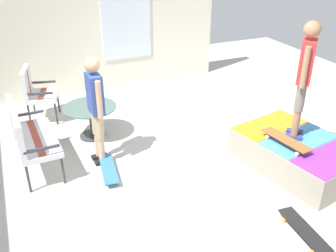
{
  "coord_description": "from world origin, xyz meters",
  "views": [
    {
      "loc": [
        -4.31,
        2.1,
        3.25
      ],
      "look_at": [
        0.17,
        0.14,
        0.7
      ],
      "focal_mm": 40.77,
      "sensor_mm": 36.0,
      "label": 1
    }
  ],
  "objects_px": {
    "patio_bench": "(27,133)",
    "person_watching": "(96,104)",
    "patio_chair_near_house": "(35,89)",
    "person_skater": "(305,72)",
    "skate_ramp": "(298,153)",
    "patio_table": "(90,115)",
    "skateboard_spare": "(304,230)",
    "skateboard_on_ramp": "(286,140)",
    "skateboard_by_bench": "(108,169)"
  },
  "relations": [
    {
      "from": "person_skater",
      "to": "skateboard_on_ramp",
      "type": "relative_size",
      "value": 2.08
    },
    {
      "from": "person_watching",
      "to": "person_skater",
      "type": "height_order",
      "value": "person_skater"
    },
    {
      "from": "person_watching",
      "to": "person_skater",
      "type": "xyz_separation_m",
      "value": [
        -1.22,
        -2.68,
        0.49
      ]
    },
    {
      "from": "person_watching",
      "to": "skate_ramp",
      "type": "bearing_deg",
      "value": -116.42
    },
    {
      "from": "skateboard_spare",
      "to": "skateboard_on_ramp",
      "type": "distance_m",
      "value": 1.4
    },
    {
      "from": "patio_bench",
      "to": "person_watching",
      "type": "distance_m",
      "value": 1.08
    },
    {
      "from": "skateboard_spare",
      "to": "skateboard_on_ramp",
      "type": "xyz_separation_m",
      "value": [
        1.17,
        -0.6,
        0.47
      ]
    },
    {
      "from": "person_skater",
      "to": "skateboard_by_bench",
      "type": "relative_size",
      "value": 2.09
    },
    {
      "from": "patio_chair_near_house",
      "to": "person_watching",
      "type": "xyz_separation_m",
      "value": [
        -1.88,
        -0.7,
        0.36
      ]
    },
    {
      "from": "skate_ramp",
      "to": "skateboard_spare",
      "type": "bearing_deg",
      "value": 142.86
    },
    {
      "from": "skate_ramp",
      "to": "skateboard_on_ramp",
      "type": "height_order",
      "value": "skateboard_on_ramp"
    },
    {
      "from": "patio_table",
      "to": "skateboard_spare",
      "type": "distance_m",
      "value": 3.82
    },
    {
      "from": "skateboard_by_bench",
      "to": "skateboard_spare",
      "type": "relative_size",
      "value": 1.01
    },
    {
      "from": "skate_ramp",
      "to": "patio_bench",
      "type": "height_order",
      "value": "patio_bench"
    },
    {
      "from": "skate_ramp",
      "to": "skateboard_by_bench",
      "type": "bearing_deg",
      "value": 70.88
    },
    {
      "from": "patio_chair_near_house",
      "to": "person_watching",
      "type": "bearing_deg",
      "value": -159.57
    },
    {
      "from": "skateboard_by_bench",
      "to": "patio_table",
      "type": "bearing_deg",
      "value": -2.47
    },
    {
      "from": "patio_chair_near_house",
      "to": "skateboard_spare",
      "type": "xyz_separation_m",
      "value": [
        -4.46,
        -2.48,
        -0.53
      ]
    },
    {
      "from": "patio_bench",
      "to": "skateboard_spare",
      "type": "height_order",
      "value": "patio_bench"
    },
    {
      "from": "patio_table",
      "to": "skateboard_on_ramp",
      "type": "relative_size",
      "value": 1.1
    },
    {
      "from": "patio_table",
      "to": "skateboard_spare",
      "type": "height_order",
      "value": "patio_table"
    },
    {
      "from": "person_watching",
      "to": "skateboard_by_bench",
      "type": "bearing_deg",
      "value": -178.7
    },
    {
      "from": "patio_table",
      "to": "person_skater",
      "type": "relative_size",
      "value": 0.53
    },
    {
      "from": "person_watching",
      "to": "patio_table",
      "type": "bearing_deg",
      "value": -4.33
    },
    {
      "from": "skateboard_on_ramp",
      "to": "patio_table",
      "type": "bearing_deg",
      "value": 46.15
    },
    {
      "from": "patio_chair_near_house",
      "to": "skateboard_spare",
      "type": "bearing_deg",
      "value": -150.87
    },
    {
      "from": "patio_table",
      "to": "person_watching",
      "type": "relative_size",
      "value": 0.54
    },
    {
      "from": "patio_chair_near_house",
      "to": "person_skater",
      "type": "bearing_deg",
      "value": -132.54
    },
    {
      "from": "skateboard_by_bench",
      "to": "skateboard_on_ramp",
      "type": "xyz_separation_m",
      "value": [
        -0.99,
        -2.37,
        0.47
      ]
    },
    {
      "from": "person_skater",
      "to": "skateboard_by_bench",
      "type": "height_order",
      "value": "person_skater"
    },
    {
      "from": "skateboard_by_bench",
      "to": "skateboard_on_ramp",
      "type": "bearing_deg",
      "value": -112.7
    },
    {
      "from": "patio_bench",
      "to": "skateboard_spare",
      "type": "distance_m",
      "value": 3.96
    },
    {
      "from": "person_skater",
      "to": "skateboard_spare",
      "type": "relative_size",
      "value": 2.1
    },
    {
      "from": "patio_table",
      "to": "patio_bench",
      "type": "bearing_deg",
      "value": 120.98
    },
    {
      "from": "patio_chair_near_house",
      "to": "person_watching",
      "type": "height_order",
      "value": "person_watching"
    },
    {
      "from": "skate_ramp",
      "to": "person_watching",
      "type": "xyz_separation_m",
      "value": [
        1.35,
        2.71,
        0.74
      ]
    },
    {
      "from": "skate_ramp",
      "to": "patio_table",
      "type": "height_order",
      "value": "patio_table"
    },
    {
      "from": "person_skater",
      "to": "skateboard_by_bench",
      "type": "xyz_separation_m",
      "value": [
        0.81,
        2.67,
        -1.39
      ]
    },
    {
      "from": "person_skater",
      "to": "patio_chair_near_house",
      "type": "bearing_deg",
      "value": 47.46
    },
    {
      "from": "skateboard_spare",
      "to": "patio_bench",
      "type": "bearing_deg",
      "value": 45.27
    },
    {
      "from": "patio_chair_near_house",
      "to": "person_skater",
      "type": "distance_m",
      "value": 4.67
    },
    {
      "from": "person_skater",
      "to": "skateboard_spare",
      "type": "bearing_deg",
      "value": 146.31
    },
    {
      "from": "skate_ramp",
      "to": "patio_bench",
      "type": "xyz_separation_m",
      "value": [
        1.53,
        3.71,
        0.38
      ]
    },
    {
      "from": "patio_bench",
      "to": "person_skater",
      "type": "distance_m",
      "value": 4.04
    },
    {
      "from": "skateboard_on_ramp",
      "to": "skateboard_by_bench",
      "type": "bearing_deg",
      "value": 67.3
    },
    {
      "from": "person_watching",
      "to": "skateboard_spare",
      "type": "relative_size",
      "value": 2.06
    },
    {
      "from": "patio_bench",
      "to": "person_skater",
      "type": "xyz_separation_m",
      "value": [
        -1.41,
        -3.69,
        0.86
      ]
    },
    {
      "from": "patio_table",
      "to": "person_skater",
      "type": "xyz_separation_m",
      "value": [
        -2.05,
        -2.62,
        1.07
      ]
    },
    {
      "from": "person_skater",
      "to": "skateboard_on_ramp",
      "type": "xyz_separation_m",
      "value": [
        -0.18,
        0.3,
        -0.92
      ]
    },
    {
      "from": "skate_ramp",
      "to": "patio_table",
      "type": "relative_size",
      "value": 2.35
    }
  ]
}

